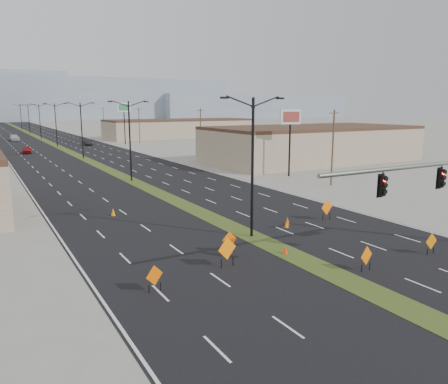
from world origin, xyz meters
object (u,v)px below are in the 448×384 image
car_left (27,150)px  cone_3 (113,212)px  construction_sign_4 (431,242)px  cone_2 (287,224)px  construction_sign_5 (327,208)px  construction_sign_2 (229,240)px  streetlight_6 (21,116)px  pole_sign_east_near (290,122)px  car_far (15,138)px  streetlight_5 (29,118)px  construction_sign_1 (227,249)px  pole_sign_east_far (124,110)px  streetlight_2 (82,129)px  streetlight_4 (40,120)px  construction_sign_0 (154,276)px  cone_1 (287,221)px  streetlight_1 (130,138)px  cone_0 (285,250)px  construction_sign_3 (366,257)px  streetlight_3 (56,123)px  car_mid (88,142)px  streetlight_0 (252,163)px

car_left → cone_3: bearing=-83.2°
construction_sign_4 → cone_2: 10.52m
construction_sign_5 → construction_sign_2: bearing=-173.5°
streetlight_6 → pole_sign_east_near: streetlight_6 is taller
construction_sign_2 → cone_3: construction_sign_2 is taller
car_far → cone_3: (0.26, -96.80, -0.46)m
streetlight_5 → construction_sign_1: size_ratio=5.45×
streetlight_5 → construction_sign_4: size_ratio=7.11×
car_far → cone_2: size_ratio=9.64×
construction_sign_2 → pole_sign_east_far: 86.77m
streetlight_2 → cone_3: (-7.10, -44.84, -5.09)m
streetlight_2 → car_left: 17.34m
pole_sign_east_far → streetlight_2: bearing=-123.1°
streetlight_4 → construction_sign_0: 118.14m
car_far → cone_1: (11.64, -106.69, -0.47)m
streetlight_6 → cone_3: 157.08m
streetlight_1 → construction_sign_2: size_ratio=6.97×
car_left → cone_0: (7.77, -74.98, -0.42)m
construction_sign_2 → construction_sign_5: construction_sign_5 is taller
pole_sign_east_near → construction_sign_1: bearing=-122.0°
construction_sign_0 → pole_sign_east_near: 40.38m
construction_sign_3 → construction_sign_4: 5.87m
cone_2 → construction_sign_4: bearing=-66.7°
streetlight_3 → construction_sign_0: 90.29m
streetlight_1 → construction_sign_0: (-9.66, -33.65, -4.58)m
construction_sign_0 → streetlight_4: bearing=66.0°
car_mid → construction_sign_4: bearing=-86.6°
construction_sign_4 → streetlight_5: bearing=92.6°
streetlight_6 → construction_sign_3: bearing=-89.4°
car_left → pole_sign_east_near: 57.26m
cone_0 → cone_1: bearing=51.1°
construction_sign_5 → cone_3: size_ratio=2.71×
cone_1 → pole_sign_east_near: size_ratio=0.07×
streetlight_1 → construction_sign_5: size_ratio=5.58×
construction_sign_5 → cone_0: (-8.31, -5.20, -0.77)m
construction_sign_1 → construction_sign_5: 13.75m
car_mid → cone_1: bearing=-89.1°
pole_sign_east_near → pole_sign_east_far: 61.06m
construction_sign_2 → streetlight_3: bearing=88.0°
streetlight_2 → car_mid: (6.95, 27.56, -4.69)m
streetlight_5 → construction_sign_0: size_ratio=6.97×
car_mid → cone_0: car_mid is taller
streetlight_3 → construction_sign_3: (2.00, -93.00, -4.53)m
streetlight_3 → streetlight_5: 56.00m
streetlight_0 → car_far: streetlight_0 is taller
streetlight_3 → streetlight_6: size_ratio=1.00×
car_left → car_far: 37.34m
construction_sign_0 → streetlight_3: bearing=64.5°
construction_sign_3 → cone_1: bearing=65.8°
streetlight_3 → construction_sign_2: 86.48m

